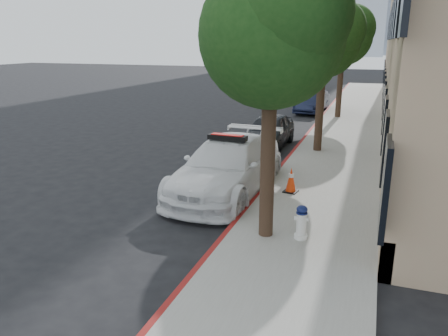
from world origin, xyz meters
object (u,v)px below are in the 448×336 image
fire_hydrant (301,222)px  traffic_cone (291,180)px  police_car (227,166)px  parked_car_mid (269,130)px  parked_car_far (312,102)px

fire_hydrant → traffic_cone: size_ratio=1.06×
police_car → traffic_cone: (1.77, 0.20, -0.27)m
parked_car_mid → fire_hydrant: parked_car_mid is taller
traffic_cone → parked_car_mid: bearing=109.5°
traffic_cone → police_car: bearing=-173.6°
parked_car_far → traffic_cone: size_ratio=5.54×
parked_car_mid → traffic_cone: 6.05m
traffic_cone → parked_car_far: bearing=96.3°
parked_car_mid → parked_car_far: size_ratio=0.99×
parked_car_mid → traffic_cone: size_ratio=5.50×
police_car → parked_car_far: size_ratio=1.39×
traffic_cone → fire_hydrant: bearing=-74.9°
fire_hydrant → traffic_cone: (-0.77, 2.85, -0.01)m
police_car → traffic_cone: size_ratio=7.69×
fire_hydrant → traffic_cone: bearing=102.2°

